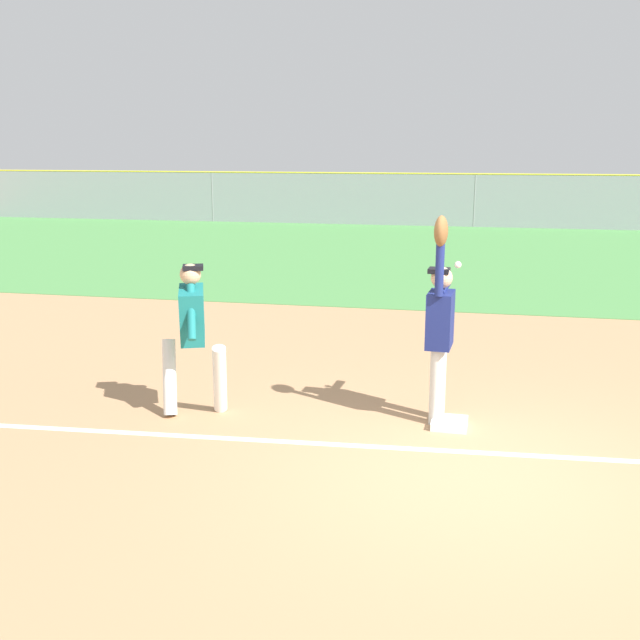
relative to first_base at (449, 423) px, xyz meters
name	(u,v)px	position (x,y,z in m)	size (l,w,h in m)	color
ground_plane	(468,473)	(0.21, -1.14, -0.04)	(69.54, 69.54, 0.00)	tan
outfield_grass	(473,255)	(0.21, 13.10, -0.04)	(40.60, 14.76, 0.01)	#4C8C47
chalk_foul_line	(68,429)	(-4.00, -0.90, -0.04)	(12.00, 0.10, 0.01)	white
first_base	(449,423)	(0.00, 0.00, 0.00)	(0.38, 0.38, 0.08)	white
fielder	(440,323)	(-0.15, 0.14, 1.08)	(0.29, 0.90, 2.28)	silver
runner	(193,329)	(-2.83, -0.17, 0.96)	(0.87, 0.82, 1.72)	white
baseball	(458,265)	(0.01, 0.32, 1.68)	(0.07, 0.07, 0.07)	white
outfield_fence	(475,200)	(0.21, 20.48, 0.94)	(40.68, 0.08, 1.97)	#93999E
parked_car_blue	(345,201)	(-5.14, 23.54, 0.63)	(4.58, 2.49, 1.25)	#23389E
parked_car_black	(444,201)	(-1.04, 24.11, 0.63)	(4.52, 2.35, 1.25)	black
parked_car_silver	(574,205)	(4.08, 23.27, 0.63)	(4.48, 2.26, 1.25)	#B7B7BC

